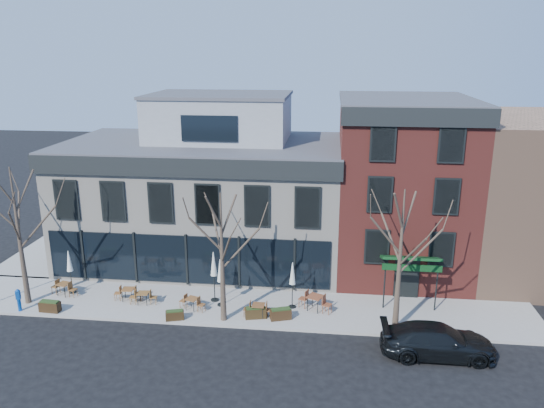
# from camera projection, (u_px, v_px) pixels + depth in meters

# --- Properties ---
(ground) EXTENTS (120.00, 120.00, 0.00)m
(ground) POSITION_uv_depth(u_px,v_px,m) (188.00, 288.00, 32.45)
(ground) COLOR black
(ground) RESTS_ON ground
(sidewalk_front) EXTENTS (33.50, 4.70, 0.15)m
(sidewalk_front) POSITION_uv_depth(u_px,v_px,m) (234.00, 306.00, 30.02)
(sidewalk_front) COLOR gray
(sidewalk_front) RESTS_ON ground
(sidewalk_side) EXTENTS (4.50, 12.00, 0.15)m
(sidewalk_side) POSITION_uv_depth(u_px,v_px,m) (62.00, 245.00, 39.36)
(sidewalk_side) COLOR gray
(sidewalk_side) RESTS_ON ground
(corner_building) EXTENTS (18.39, 10.39, 11.10)m
(corner_building) POSITION_uv_depth(u_px,v_px,m) (206.00, 192.00, 35.94)
(corner_building) COLOR beige
(corner_building) RESTS_ON ground
(red_brick_building) EXTENTS (8.20, 11.78, 11.18)m
(red_brick_building) POSITION_uv_depth(u_px,v_px,m) (401.00, 185.00, 34.20)
(red_brick_building) COLOR maroon
(red_brick_building) RESTS_ON ground
(tree_corner) EXTENTS (3.93, 3.98, 7.92)m
(tree_corner) POSITION_uv_depth(u_px,v_px,m) (19.00, 235.00, 29.11)
(tree_corner) COLOR #382B21
(tree_corner) RESTS_ON sidewalk_front
(tree_mid) EXTENTS (3.50, 3.55, 7.04)m
(tree_mid) POSITION_uv_depth(u_px,v_px,m) (222.00, 256.00, 27.33)
(tree_mid) COLOR #382B21
(tree_mid) RESTS_ON sidewalk_front
(tree_right) EXTENTS (3.72, 3.77, 7.48)m
(tree_right) POSITION_uv_depth(u_px,v_px,m) (400.00, 260.00, 26.29)
(tree_right) COLOR #382B21
(tree_right) RESTS_ON sidewalk_front
(parked_sedan) EXTENTS (5.41, 2.30, 1.56)m
(parked_sedan) POSITION_uv_depth(u_px,v_px,m) (438.00, 341.00, 25.10)
(parked_sedan) COLOR black
(parked_sedan) RESTS_ON ground
(call_box) EXTENTS (0.26, 0.26, 1.33)m
(call_box) POSITION_uv_depth(u_px,v_px,m) (19.00, 299.00, 29.11)
(call_box) COLOR #0B4197
(call_box) RESTS_ON sidewalk_front
(cafe_set_0) EXTENTS (1.74, 0.82, 0.89)m
(cafe_set_0) POSITION_uv_depth(u_px,v_px,m) (64.00, 288.00, 31.07)
(cafe_set_0) COLOR brown
(cafe_set_0) RESTS_ON sidewalk_front
(cafe_set_1) EXTENTS (1.65, 0.70, 0.86)m
(cafe_set_1) POSITION_uv_depth(u_px,v_px,m) (128.00, 293.00, 30.44)
(cafe_set_1) COLOR brown
(cafe_set_1) RESTS_ON sidewalk_front
(cafe_set_2) EXTENTS (1.59, 0.68, 0.82)m
(cafe_set_2) POSITION_uv_depth(u_px,v_px,m) (143.00, 297.00, 30.01)
(cafe_set_2) COLOR brown
(cafe_set_2) RESTS_ON sidewalk_front
(cafe_set_3) EXTENTS (1.61, 0.87, 0.83)m
(cafe_set_3) POSITION_uv_depth(u_px,v_px,m) (192.00, 302.00, 29.34)
(cafe_set_3) COLOR brown
(cafe_set_3) RESTS_ON sidewalk_front
(cafe_set_4) EXTENTS (1.65, 0.67, 0.87)m
(cafe_set_4) POSITION_uv_depth(u_px,v_px,m) (258.00, 309.00, 28.53)
(cafe_set_4) COLOR brown
(cafe_set_4) RESTS_ON sidewalk_front
(cafe_set_5) EXTENTS (1.98, 1.25, 1.03)m
(cafe_set_5) POSITION_uv_depth(u_px,v_px,m) (315.00, 301.00, 29.25)
(cafe_set_5) COLOR brown
(cafe_set_5) RESTS_ON sidewalk_front
(umbrella_0) EXTENTS (0.42, 0.42, 2.65)m
(umbrella_0) POSITION_uv_depth(u_px,v_px,m) (69.00, 263.00, 30.96)
(umbrella_0) COLOR black
(umbrella_0) RESTS_ON sidewalk_front
(umbrella_2) EXTENTS (0.48, 0.48, 2.98)m
(umbrella_2) POSITION_uv_depth(u_px,v_px,m) (214.00, 267.00, 29.92)
(umbrella_2) COLOR black
(umbrella_2) RESTS_ON sidewalk_front
(umbrella_3) EXTENTS (0.44, 0.44, 2.78)m
(umbrella_3) POSITION_uv_depth(u_px,v_px,m) (220.00, 273.00, 29.39)
(umbrella_3) COLOR black
(umbrella_3) RESTS_ON sidewalk_front
(umbrella_4) EXTENTS (0.43, 0.43, 2.70)m
(umbrella_4) POSITION_uv_depth(u_px,v_px,m) (292.00, 276.00, 29.17)
(umbrella_4) COLOR black
(umbrella_4) RESTS_ON sidewalk_front
(planter_0) EXTENTS (1.15, 0.52, 0.63)m
(planter_0) POSITION_uv_depth(u_px,v_px,m) (50.00, 306.00, 29.15)
(planter_0) COLOR black
(planter_0) RESTS_ON sidewalk_front
(planter_1) EXTENTS (1.03, 0.64, 0.54)m
(planter_1) POSITION_uv_depth(u_px,v_px,m) (175.00, 315.00, 28.28)
(planter_1) COLOR #302110
(planter_1) RESTS_ON sidewalk_front
(planter_2) EXTENTS (1.19, 0.70, 0.62)m
(planter_2) POSITION_uv_depth(u_px,v_px,m) (256.00, 313.00, 28.46)
(planter_2) COLOR #312310
(planter_2) RESTS_ON sidewalk_front
(planter_3) EXTENTS (1.21, 0.79, 0.63)m
(planter_3) POSITION_uv_depth(u_px,v_px,m) (281.00, 314.00, 28.32)
(planter_3) COLOR #312010
(planter_3) RESTS_ON sidewalk_front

